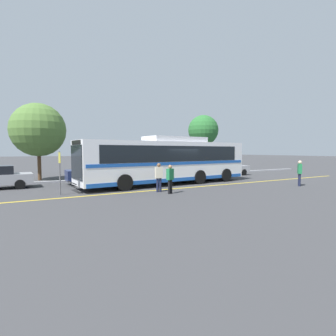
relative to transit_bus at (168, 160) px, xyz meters
The scene contains 13 objects.
ground_plane 1.83m from the transit_bus, 22.98° to the right, with size 220.00×220.00×0.00m, color #38383A.
lane_strip_0 2.79m from the transit_bus, 90.43° to the right, with size 0.20×32.69×0.01m, color gold.
curb_strip 5.05m from the transit_bus, 90.20° to the left, with size 40.69×0.36×0.15m, color #99999E.
transit_bus is the anchor object (origin of this frame).
parked_car_1 5.31m from the transit_bus, 148.03° to the left, with size 4.16×1.89×1.53m.
parked_car_2 3.81m from the transit_bus, 58.74° to the left, with size 4.24×2.14×1.47m.
parked_car_3 9.04m from the transit_bus, 20.11° to the left, with size 4.06×2.01×1.35m.
pedestrian_0 4.30m from the transit_bus, 118.10° to the right, with size 0.47×0.36×1.60m.
pedestrian_1 8.95m from the transit_bus, 36.28° to the right, with size 0.46×0.45×1.72m.
pedestrian_2 3.70m from the transit_bus, 128.08° to the right, with size 0.45×0.29×1.67m.
bus_stop_sign 7.47m from the transit_bus, behind, with size 0.07×0.40×2.34m.
tree_0 10.93m from the transit_bus, 137.21° to the left, with size 4.23×4.23×6.16m.
tree_1 14.59m from the transit_bus, 42.96° to the left, with size 3.68×3.68×6.72m.
Camera 1 is at (-9.73, -15.95, 2.38)m, focal length 28.00 mm.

